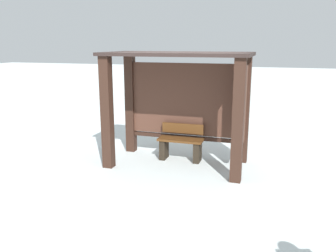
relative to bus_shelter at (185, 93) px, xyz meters
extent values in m
plane|color=white|center=(-0.10, -0.19, -1.40)|extent=(60.00, 60.00, 0.00)
cube|color=#362118|center=(-1.31, -0.74, -0.34)|extent=(0.19, 0.19, 2.12)
cube|color=#362118|center=(1.12, -0.74, -0.34)|extent=(0.19, 0.19, 2.12)
cube|color=#362118|center=(-1.31, 0.36, -0.34)|extent=(0.19, 0.19, 2.12)
cube|color=#362118|center=(1.12, 0.36, -0.34)|extent=(0.19, 0.19, 2.12)
cube|color=#2E221F|center=(-0.10, -0.19, 0.75)|extent=(2.73, 1.40, 0.06)
cube|color=brown|center=(-0.10, 0.36, -0.19)|extent=(2.24, 0.08, 1.48)
cube|color=#362118|center=(-0.10, 0.34, -0.99)|extent=(2.24, 0.06, 0.08)
cube|color=brown|center=(1.12, 0.01, -0.19)|extent=(0.08, 0.61, 1.48)
cube|color=#573316|center=(-0.10, 0.06, -0.97)|extent=(0.91, 0.35, 0.04)
cube|color=#573316|center=(-0.10, 0.22, -0.77)|extent=(0.87, 0.04, 0.20)
cube|color=black|center=(0.26, 0.06, -1.20)|extent=(0.12, 0.30, 0.41)
cube|color=black|center=(-0.45, 0.06, -1.20)|extent=(0.12, 0.30, 0.41)
camera|label=1|loc=(1.71, -6.53, 0.94)|focal=37.44mm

